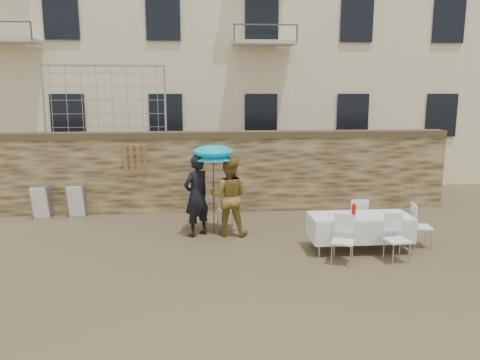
{
  "coord_description": "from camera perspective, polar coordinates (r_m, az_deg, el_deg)",
  "views": [
    {
      "loc": [
        -0.46,
        -7.95,
        3.35
      ],
      "look_at": [
        0.4,
        2.2,
        1.4
      ],
      "focal_mm": 35.0,
      "sensor_mm": 36.0,
      "label": 1
    }
  ],
  "objects": [
    {
      "name": "banquet_table",
      "position": [
        10.2,
        14.46,
        -4.4
      ],
      "size": [
        2.1,
        0.85,
        0.78
      ],
      "color": "silver",
      "rests_on": "ground"
    },
    {
      "name": "ground",
      "position": [
        8.64,
        -1.44,
        -11.98
      ],
      "size": [
        80.0,
        80.0,
        0.0
      ],
      "primitive_type": "plane",
      "color": "brown",
      "rests_on": "ground"
    },
    {
      "name": "couple_chair_right",
      "position": [
        11.53,
        -1.78,
        -3.58
      ],
      "size": [
        0.55,
        0.55,
        0.96
      ],
      "primitive_type": null,
      "rotation": [
        0.0,
        0.0,
        2.98
      ],
      "color": "white",
      "rests_on": "ground"
    },
    {
      "name": "table_chair_back",
      "position": [
        11.06,
        14.02,
        -4.54
      ],
      "size": [
        0.49,
        0.49,
        0.96
      ],
      "primitive_type": null,
      "rotation": [
        0.0,
        0.0,
        3.12
      ],
      "color": "white",
      "rests_on": "ground"
    },
    {
      "name": "man_suit",
      "position": [
        10.87,
        -5.32,
        -1.91
      ],
      "size": [
        0.83,
        0.81,
        1.92
      ],
      "primitive_type": "imported",
      "rotation": [
        0.0,
        0.0,
        3.86
      ],
      "color": "black",
      "rests_on": "ground"
    },
    {
      "name": "stone_wall",
      "position": [
        13.16,
        -2.76,
        0.98
      ],
      "size": [
        13.0,
        0.5,
        2.2
      ],
      "primitive_type": "cube",
      "color": "brown",
      "rests_on": "ground"
    },
    {
      "name": "umbrella",
      "position": [
        10.81,
        -3.28,
        3.1
      ],
      "size": [
        0.99,
        0.99,
        2.02
      ],
      "color": "#3F3F44",
      "rests_on": "ground"
    },
    {
      "name": "table_chair_side",
      "position": [
        10.89,
        21.22,
        -5.2
      ],
      "size": [
        0.55,
        0.55,
        0.96
      ],
      "primitive_type": null,
      "rotation": [
        0.0,
        0.0,
        1.42
      ],
      "color": "white",
      "rests_on": "ground"
    },
    {
      "name": "couple_chair_left",
      "position": [
        11.52,
        -5.26,
        -3.64
      ],
      "size": [
        0.64,
        0.64,
        0.96
      ],
      "primitive_type": null,
      "rotation": [
        0.0,
        0.0,
        3.59
      ],
      "color": "white",
      "rests_on": "ground"
    },
    {
      "name": "wood_planks",
      "position": [
        13.09,
        -12.35,
        0.24
      ],
      "size": [
        0.7,
        0.2,
        2.0
      ],
      "primitive_type": null,
      "color": "#A37749",
      "rests_on": "ground"
    },
    {
      "name": "table_chair_front_right",
      "position": [
        9.78,
        18.62,
        -6.82
      ],
      "size": [
        0.55,
        0.55,
        0.96
      ],
      "primitive_type": null,
      "rotation": [
        0.0,
        0.0,
        0.16
      ],
      "color": "white",
      "rests_on": "ground"
    },
    {
      "name": "chair_stack_right",
      "position": [
        13.43,
        -19.08,
        -2.19
      ],
      "size": [
        0.46,
        0.47,
        0.92
      ],
      "primitive_type": null,
      "color": "white",
      "rests_on": "ground"
    },
    {
      "name": "woman_dress",
      "position": [
        10.9,
        -1.37,
        -2.03
      ],
      "size": [
        1.01,
        0.85,
        1.85
      ],
      "primitive_type": "imported",
      "rotation": [
        0.0,
        0.0,
        2.96
      ],
      "color": "#AE8A35",
      "rests_on": "ground"
    },
    {
      "name": "chair_stack_left",
      "position": [
        13.69,
        -22.73,
        -2.21
      ],
      "size": [
        0.46,
        0.55,
        0.92
      ],
      "primitive_type": null,
      "color": "white",
      "rests_on": "ground"
    },
    {
      "name": "soda_bottle",
      "position": [
        9.96,
        13.7,
        -3.7
      ],
      "size": [
        0.09,
        0.09,
        0.26
      ],
      "primitive_type": "cylinder",
      "color": "red",
      "rests_on": "banquet_table"
    },
    {
      "name": "table_chair_front_left",
      "position": [
        9.41,
        12.41,
        -7.2
      ],
      "size": [
        0.64,
        0.64,
        0.96
      ],
      "primitive_type": null,
      "rotation": [
        0.0,
        0.0,
        -0.42
      ],
      "color": "white",
      "rests_on": "ground"
    },
    {
      "name": "chain_link_fence",
      "position": [
        13.2,
        -16.15,
        9.33
      ],
      "size": [
        3.2,
        0.06,
        1.8
      ],
      "primitive_type": null,
      "color": "gray",
      "rests_on": "stone_wall"
    }
  ]
}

